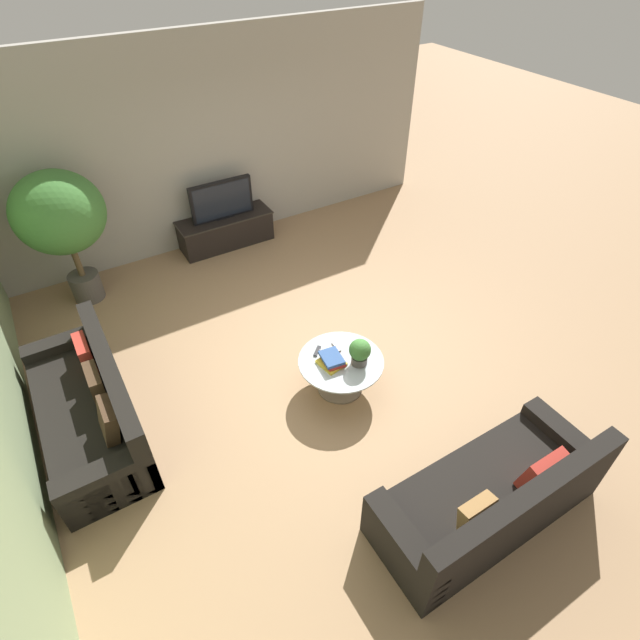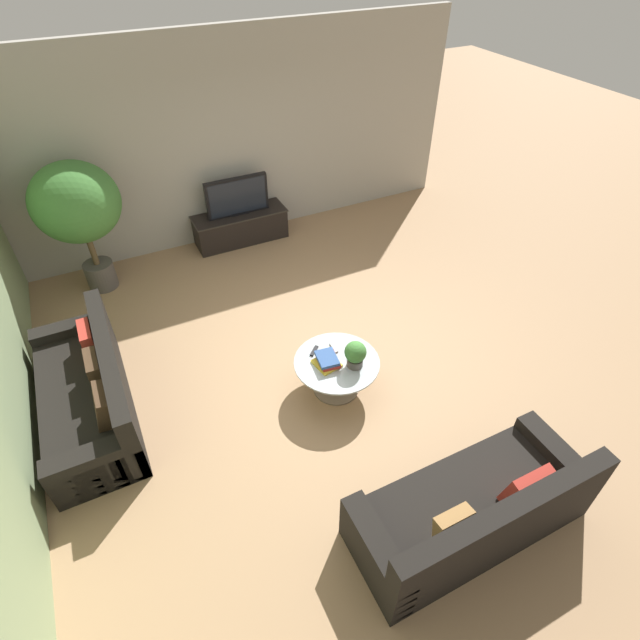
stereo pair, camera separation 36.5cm
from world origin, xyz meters
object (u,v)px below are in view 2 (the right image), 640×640
object	(u,v)px
coffee_table	(337,370)
couch_by_wall	(90,394)
television	(237,197)
potted_palm_tall	(77,206)
potted_plant_tabletop	(355,354)
couch_near_entry	(473,511)
media_console	(241,226)

from	to	relation	value
coffee_table	couch_by_wall	world-z (taller)	couch_by_wall
television	couch_by_wall	bearing A→B (deg)	-134.21
coffee_table	potted_palm_tall	world-z (taller)	potted_palm_tall
coffee_table	potted_plant_tabletop	bearing A→B (deg)	-42.23
television	coffee_table	distance (m)	3.51
couch_near_entry	coffee_table	bearing A→B (deg)	-81.70
television	couch_near_entry	world-z (taller)	television
media_console	couch_near_entry	bearing A→B (deg)	-88.13
potted_palm_tall	media_console	bearing A→B (deg)	8.03
coffee_table	potted_plant_tabletop	size ratio (longest dim) A/B	2.98
television	media_console	bearing A→B (deg)	90.00
coffee_table	couch_near_entry	world-z (taller)	couch_near_entry
media_console	potted_plant_tabletop	size ratio (longest dim) A/B	4.67
coffee_table	potted_palm_tall	size ratio (longest dim) A/B	0.51
couch_by_wall	potted_palm_tall	xyz separation A→B (m)	(0.40, 2.34, 0.96)
couch_by_wall	couch_near_entry	xyz separation A→B (m)	(2.75, -2.79, -0.01)
couch_near_entry	potted_plant_tabletop	xyz separation A→B (m)	(-0.14, 1.82, 0.32)
media_console	potted_palm_tall	size ratio (longest dim) A/B	0.80
potted_palm_tall	television	bearing A→B (deg)	7.99
couch_near_entry	potted_palm_tall	distance (m)	5.72
television	couch_near_entry	size ratio (longest dim) A/B	0.47
potted_palm_tall	potted_plant_tabletop	xyz separation A→B (m)	(2.21, -3.30, -0.65)
media_console	television	size ratio (longest dim) A/B	1.51
media_console	potted_palm_tall	distance (m)	2.41
media_console	coffee_table	distance (m)	3.48
television	couch_by_wall	distance (m)	3.72
television	coffee_table	bearing A→B (deg)	-91.78
couch_near_entry	potted_palm_tall	size ratio (longest dim) A/B	1.14
couch_near_entry	potted_plant_tabletop	size ratio (longest dim) A/B	6.62
potted_palm_tall	potted_plant_tabletop	distance (m)	4.03
coffee_table	couch_by_wall	bearing A→B (deg)	161.35
television	coffee_table	world-z (taller)	television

